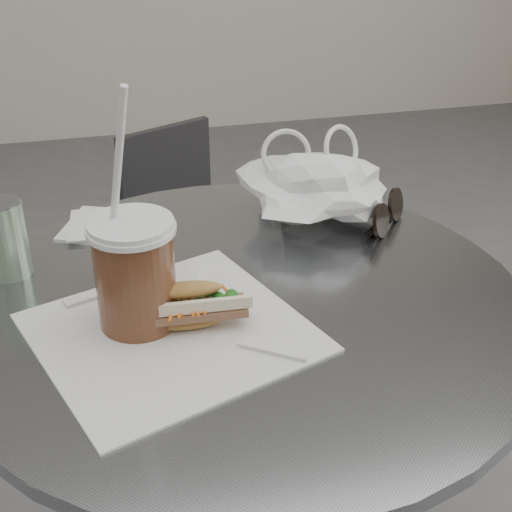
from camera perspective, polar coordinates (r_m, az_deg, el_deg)
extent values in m
cylinder|color=slate|center=(1.19, -0.74, -18.53)|extent=(0.08, 0.08, 0.71)
cylinder|color=slate|center=(0.96, -0.87, -3.88)|extent=(0.76, 0.76, 0.02)
cylinder|color=#323234|center=(2.05, -3.89, -8.17)|extent=(0.31, 0.31, 0.02)
cylinder|color=#323234|center=(1.94, -4.08, -3.61)|extent=(0.05, 0.05, 0.41)
cylinder|color=#323234|center=(1.83, -4.30, 1.71)|extent=(0.34, 0.34, 0.02)
cube|color=#323234|center=(1.91, -7.24, 6.84)|extent=(0.26, 0.13, 0.23)
cube|color=white|center=(0.89, -6.79, -6.08)|extent=(0.39, 0.38, 0.00)
ellipsoid|color=#B37643|center=(0.89, -5.47, -5.16)|extent=(0.18, 0.07, 0.02)
cube|color=brown|center=(0.88, -5.51, -4.38)|extent=(0.15, 0.05, 0.01)
ellipsoid|color=#B37643|center=(0.87, -5.65, -3.01)|extent=(0.18, 0.07, 0.03)
cylinder|color=brown|center=(0.88, -9.59, -1.84)|extent=(0.10, 0.10, 0.13)
cylinder|color=white|center=(0.84, -9.99, 2.35)|extent=(0.11, 0.11, 0.01)
cylinder|color=white|center=(0.83, -11.11, 5.54)|extent=(0.05, 0.06, 0.24)
cylinder|color=black|center=(1.11, 9.96, 2.77)|extent=(0.05, 0.05, 0.05)
cylinder|color=black|center=(1.17, 11.10, 4.03)|extent=(0.05, 0.05, 0.05)
cube|color=black|center=(1.14, 10.51, 3.13)|extent=(0.02, 0.02, 0.01)
cube|color=white|center=(1.15, -12.00, 2.36)|extent=(0.16, 0.16, 0.01)
cube|color=white|center=(1.15, -12.02, 2.56)|extent=(0.12, 0.12, 0.00)
cylinder|color=#54915B|center=(1.04, -19.39, 1.24)|extent=(0.06, 0.06, 0.11)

